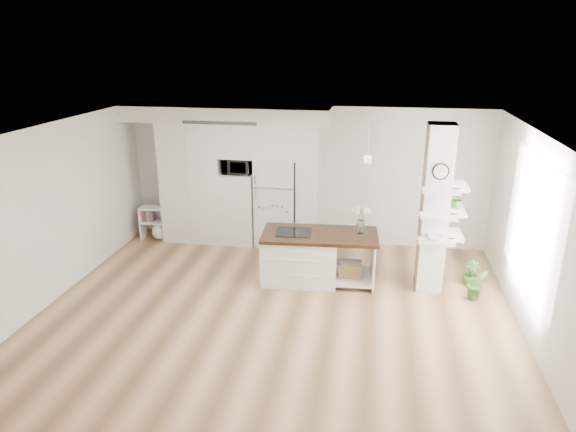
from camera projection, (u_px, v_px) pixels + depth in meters
The scene contains 14 objects.
floor at pixel (277, 311), 7.71m from camera, with size 7.00×6.00×0.01m, color tan.
room at pixel (276, 193), 7.11m from camera, with size 7.04×6.04×2.72m.
cabinet_wall at pixel (230, 168), 9.95m from camera, with size 4.00×0.71×2.70m.
refrigerator at pixel (277, 202), 10.01m from camera, with size 0.78×0.69×1.75m.
column at pixel (441, 211), 7.94m from camera, with size 0.69×0.90×2.70m.
window at pixel (532, 225), 6.94m from camera, with size 2.40×2.40×0.00m, color white.
pendant_light at pixel (402, 177), 6.89m from camera, with size 0.12×0.12×0.10m, color white.
kitchen_island at pixel (307, 256), 8.58m from camera, with size 1.95×1.03×1.42m.
bookshelf at pixel (157, 225), 10.43m from camera, with size 0.60×0.36×0.68m.
floor_plant_a at pixel (477, 284), 7.98m from camera, with size 0.29×0.24×0.54m, color #38692A.
floor_plant_b at pixel (471, 273), 8.48m from camera, with size 0.25×0.25×0.44m, color #38692A.
microwave at pixel (237, 166), 9.85m from camera, with size 0.54×0.37×0.30m, color #2D2D2D.
shelf_plant at pixel (457, 198), 8.00m from camera, with size 0.27×0.23×0.30m, color #38692A.
decor_bowl at pixel (435, 238), 7.85m from camera, with size 0.22×0.22×0.05m, color white.
Camera 1 is at (1.34, -6.69, 3.87)m, focal length 32.00 mm.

